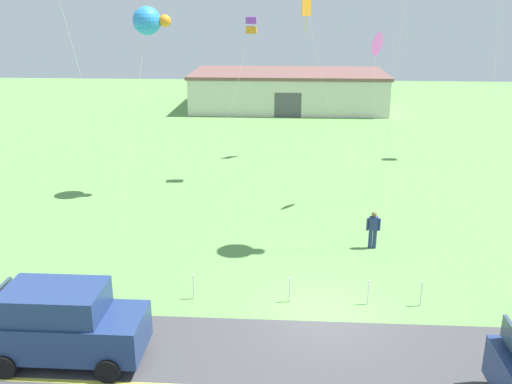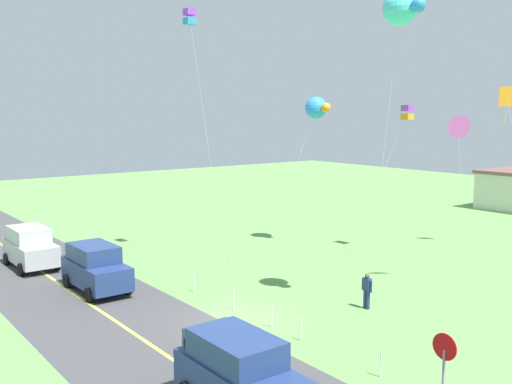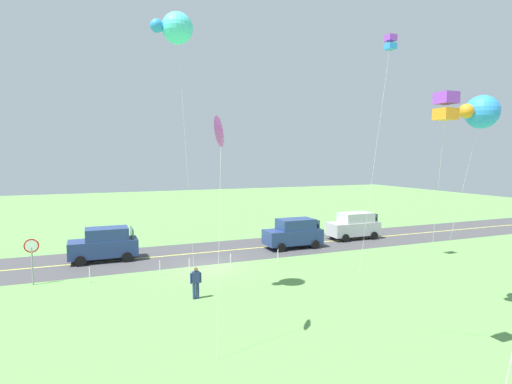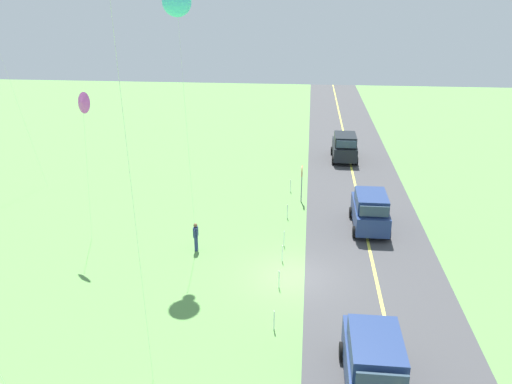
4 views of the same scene
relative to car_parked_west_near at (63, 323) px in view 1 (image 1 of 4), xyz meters
name	(u,v)px [view 1 (image 1 of 4)]	position (x,y,z in m)	size (l,w,h in m)	color
ground_plane	(324,315)	(7.48, 2.97, -1.20)	(120.00, 120.00, 0.10)	#60994C
car_parked_west_near	(63,323)	(0.00, 0.00, 0.00)	(4.40, 2.12, 2.24)	navy
person_adult_near	(373,229)	(9.75, 8.40, -0.29)	(0.58, 0.22, 1.60)	navy
kite_yellow_high	(148,21)	(-0.86, 15.24, 7.72)	(2.25, 3.73, 9.58)	silver
kite_green_far	(376,44)	(10.17, 14.07, 6.72)	(0.86, 1.17, 8.45)	silver
kite_pink_drift	(251,26)	(4.04, 18.02, 7.40)	(2.27, 2.81, 9.01)	silver
kite_orange_near	(307,9)	(7.13, 23.58, 8.21)	(2.73, 0.73, 10.15)	silver
warehouse_distant	(288,90)	(5.96, 41.81, 0.60)	(18.36, 10.20, 3.50)	beige
fence_post_0	(194,287)	(3.05, 3.67, -0.70)	(0.05, 0.05, 0.90)	silver
fence_post_1	(290,290)	(6.35, 3.67, -0.70)	(0.05, 0.05, 0.90)	silver
fence_post_2	(368,292)	(8.98, 3.67, -0.70)	(0.05, 0.05, 0.90)	silver
fence_post_3	(421,294)	(10.74, 3.67, -0.70)	(0.05, 0.05, 0.90)	silver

